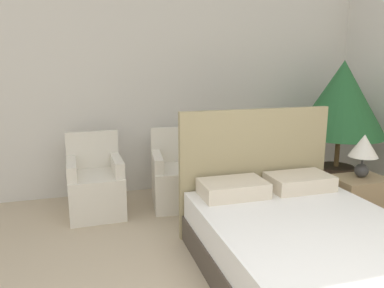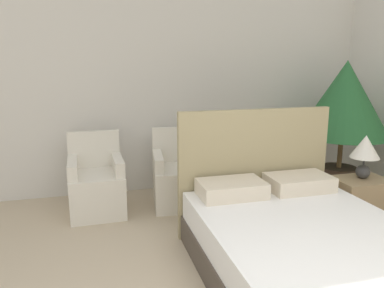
{
  "view_description": "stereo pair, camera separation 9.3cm",
  "coord_description": "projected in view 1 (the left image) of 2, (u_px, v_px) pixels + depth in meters",
  "views": [
    {
      "loc": [
        -1.07,
        -0.95,
        1.67
      ],
      "look_at": [
        0.01,
        2.73,
        0.83
      ],
      "focal_mm": 35.0,
      "sensor_mm": 36.0,
      "label": 1
    },
    {
      "loc": [
        -0.98,
        -0.98,
        1.67
      ],
      "look_at": [
        0.01,
        2.73,
        0.83
      ],
      "focal_mm": 35.0,
      "sensor_mm": 36.0,
      "label": 2
    }
  ],
  "objects": [
    {
      "name": "armchair_near_window_left",
      "position": [
        96.0,
        188.0,
        4.17
      ],
      "size": [
        0.6,
        0.65,
        0.89
      ],
      "rotation": [
        0.0,
        0.0,
        0.03
      ],
      "color": "silver",
      "rests_on": "ground_plane"
    },
    {
      "name": "potted_palm",
      "position": [
        341.0,
        104.0,
        4.64
      ],
      "size": [
        1.1,
        1.1,
        1.7
      ],
      "color": "#38281E",
      "rests_on": "ground_plane"
    },
    {
      "name": "armchair_near_window_right",
      "position": [
        178.0,
        181.0,
        4.44
      ],
      "size": [
        0.66,
        0.7,
        0.89
      ],
      "rotation": [
        0.0,
        0.0,
        -0.12
      ],
      "color": "silver",
      "rests_on": "ground_plane"
    },
    {
      "name": "nightstand",
      "position": [
        358.0,
        202.0,
        3.86
      ],
      "size": [
        0.53,
        0.39,
        0.52
      ],
      "color": "#937A56",
      "rests_on": "ground_plane"
    },
    {
      "name": "bed",
      "position": [
        305.0,
        244.0,
        2.92
      ],
      "size": [
        1.55,
        2.03,
        1.24
      ],
      "color": "#4C4238",
      "rests_on": "ground_plane"
    },
    {
      "name": "wall_back",
      "position": [
        167.0,
        80.0,
        4.84
      ],
      "size": [
        10.0,
        0.06,
        2.9
      ],
      "color": "silver",
      "rests_on": "ground_plane"
    },
    {
      "name": "table_lamp",
      "position": [
        364.0,
        149.0,
        3.76
      ],
      "size": [
        0.29,
        0.29,
        0.44
      ],
      "color": "#333333",
      "rests_on": "nightstand"
    }
  ]
}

